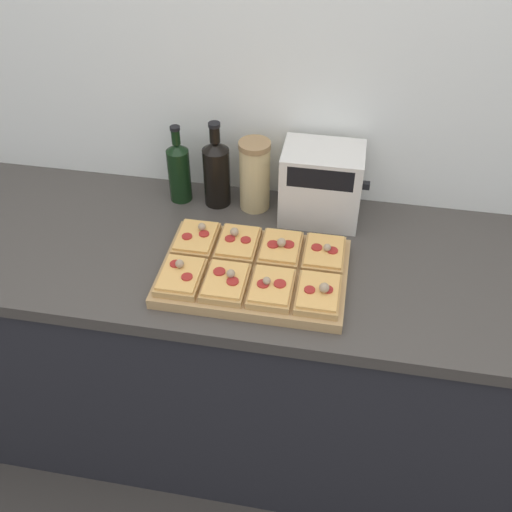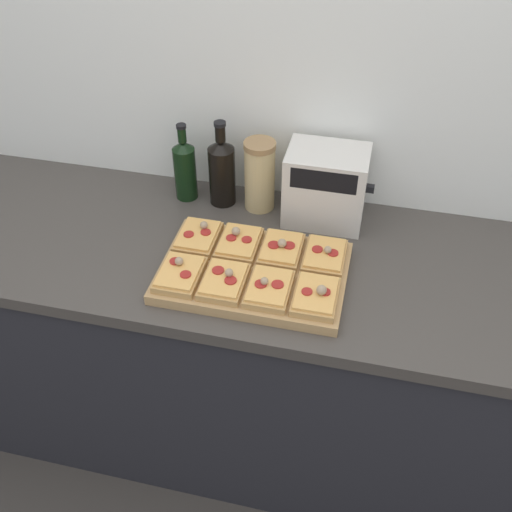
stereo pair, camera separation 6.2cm
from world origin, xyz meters
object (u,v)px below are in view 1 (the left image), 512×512
wine_bottle (217,171)px  toaster_oven (321,184)px  grain_jar_tall (255,175)px  olive_oil_bottle (179,170)px  cutting_board (254,273)px

wine_bottle → toaster_oven: 0.33m
wine_bottle → grain_jar_tall: wine_bottle is taller
olive_oil_bottle → toaster_oven: size_ratio=0.99×
olive_oil_bottle → grain_jar_tall: 0.24m
wine_bottle → toaster_oven: size_ratio=1.08×
grain_jar_tall → cutting_board: bearing=-80.0°
cutting_board → wine_bottle: wine_bottle is taller
cutting_board → wine_bottle: 0.39m
olive_oil_bottle → cutting_board: bearing=-47.7°
olive_oil_bottle → wine_bottle: bearing=0.0°
wine_bottle → grain_jar_tall: 0.12m
grain_jar_tall → toaster_oven: bearing=-4.3°
wine_bottle → cutting_board: bearing=-61.5°
wine_bottle → toaster_oven: bearing=-2.7°
cutting_board → olive_oil_bottle: olive_oil_bottle is taller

